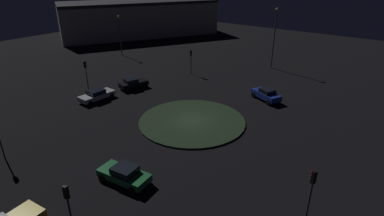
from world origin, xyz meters
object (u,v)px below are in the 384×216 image
(car_silver, at_px, (97,95))
(store_building, at_px, (140,18))
(streetlamp_north, at_px, (275,31))
(car_black, at_px, (133,83))
(car_blue, at_px, (266,94))
(traffic_light_south, at_px, (68,200))
(traffic_light_northwest, at_px, (191,57))
(traffic_light_southeast, at_px, (312,186))
(traffic_light_west, at_px, (86,69))
(streetlamp_northwest, at_px, (120,28))
(car_green, at_px, (124,174))

(car_silver, distance_m, store_building, 42.33)
(car_silver, xyz_separation_m, store_building, (-26.02, 33.22, 3.44))
(store_building, bearing_deg, streetlamp_north, 109.26)
(store_building, bearing_deg, car_silver, 67.15)
(car_black, bearing_deg, car_blue, -50.21)
(traffic_light_south, distance_m, store_building, 64.49)
(traffic_light_northwest, height_order, traffic_light_southeast, traffic_light_southeast)
(traffic_light_west, distance_m, traffic_light_southeast, 33.24)
(streetlamp_northwest, bearing_deg, car_black, -36.57)
(streetlamp_northwest, bearing_deg, traffic_light_southeast, -26.82)
(traffic_light_northwest, bearing_deg, streetlamp_north, 102.95)
(car_green, xyz_separation_m, streetlamp_north, (-3.61, 35.89, 5.40))
(store_building, bearing_deg, car_green, 73.51)
(traffic_light_southeast, xyz_separation_m, traffic_light_south, (-11.39, -10.07, -0.15))
(car_silver, relative_size, traffic_light_west, 1.14)
(car_green, bearing_deg, traffic_light_west, -36.06)
(car_black, height_order, car_blue, car_blue)
(car_silver, bearing_deg, streetlamp_northwest, 42.66)
(car_black, bearing_deg, traffic_light_northwest, 2.25)
(car_blue, bearing_deg, streetlamp_north, 136.21)
(car_green, bearing_deg, car_silver, -37.71)
(car_silver, bearing_deg, traffic_light_west, 69.52)
(car_black, xyz_separation_m, streetlamp_northwest, (-15.42, 11.44, 4.36))
(streetlamp_northwest, bearing_deg, car_blue, -7.30)
(car_blue, distance_m, traffic_light_south, 27.88)
(car_green, distance_m, traffic_light_northwest, 28.11)
(streetlamp_north, distance_m, store_building, 38.63)
(car_blue, relative_size, traffic_light_west, 1.08)
(traffic_light_west, distance_m, streetlamp_north, 29.89)
(car_green, relative_size, traffic_light_west, 1.10)
(traffic_light_northwest, xyz_separation_m, traffic_light_southeast, (25.31, -20.56, 0.08))
(car_silver, bearing_deg, car_green, -118.78)
(car_silver, distance_m, traffic_light_west, 5.01)
(traffic_light_west, bearing_deg, car_silver, -24.50)
(car_blue, xyz_separation_m, streetlamp_north, (-5.35, 13.59, 5.33))
(car_green, xyz_separation_m, traffic_light_northwest, (-12.48, 25.11, 2.03))
(traffic_light_west, relative_size, traffic_light_southeast, 1.01)
(traffic_light_south, bearing_deg, car_green, 2.94)
(traffic_light_northwest, bearing_deg, traffic_light_south, -13.16)
(car_blue, bearing_deg, car_silver, -118.33)
(car_silver, height_order, car_blue, car_blue)
(traffic_light_south, bearing_deg, car_silver, 37.42)
(car_green, xyz_separation_m, car_blue, (1.74, 22.30, 0.07))
(traffic_light_south, distance_m, streetlamp_north, 41.86)
(traffic_light_southeast, bearing_deg, car_green, 44.92)
(car_green, xyz_separation_m, car_silver, (-15.61, 9.25, -0.02))
(car_black, relative_size, traffic_light_southeast, 1.06)
(streetlamp_northwest, bearing_deg, car_silver, -49.22)
(car_silver, bearing_deg, store_building, 39.95)
(car_green, bearing_deg, car_blue, -101.51)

